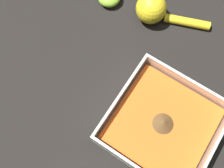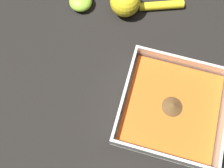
% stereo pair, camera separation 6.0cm
% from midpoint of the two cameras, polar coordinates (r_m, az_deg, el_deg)
% --- Properties ---
extents(ground_plane, '(4.00, 4.00, 0.00)m').
position_cam_midpoint_polar(ground_plane, '(0.62, 11.67, -7.49)').
color(ground_plane, black).
extents(square_dish, '(0.22, 0.22, 0.06)m').
position_cam_midpoint_polar(square_dish, '(0.60, 13.60, -9.07)').
color(square_dish, silver).
rests_on(square_dish, ground_plane).
extents(lemon_squeezer, '(0.10, 0.19, 0.08)m').
position_cam_midpoint_polar(lemon_squeezer, '(0.70, 11.87, 15.21)').
color(lemon_squeezer, yellow).
rests_on(lemon_squeezer, ground_plane).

